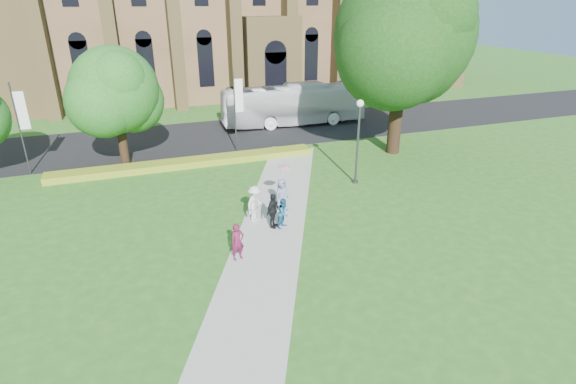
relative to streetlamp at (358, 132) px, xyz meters
name	(u,v)px	position (x,y,z in m)	size (l,w,h in m)	color
ground	(275,255)	(-7.50, -6.50, -3.30)	(160.00, 160.00, 0.00)	#2C5B1B
road	(200,137)	(-7.50, 13.50, -3.29)	(160.00, 10.00, 0.02)	black
footpath	(268,244)	(-7.50, -5.50, -3.28)	(3.20, 30.00, 0.04)	#B2B2A8
flower_hedge	(187,163)	(-9.50, 6.70, -3.07)	(18.00, 1.40, 0.45)	gold
streetlamp	(358,132)	(0.00, 0.00, 0.00)	(0.44, 0.44, 5.24)	#38383D
large_tree	(404,35)	(5.50, 4.50, 5.07)	(9.60, 9.60, 13.20)	#332114
street_tree_1	(115,90)	(-13.50, 8.00, 1.93)	(5.60, 5.60, 8.05)	#332114
banner_pole_0	(236,107)	(-5.39, 8.70, 0.09)	(0.70, 0.10, 6.00)	#38383D
banner_pole_1	(21,124)	(-19.39, 8.70, 0.09)	(0.70, 0.10, 6.00)	#38383D
tour_coach	(293,105)	(1.30, 14.73, -1.47)	(3.04, 12.99, 3.62)	white
pedestrian_0	(238,242)	(-9.14, -6.35, -2.40)	(0.62, 0.41, 1.71)	#5D1534
pedestrian_1	(284,213)	(-6.23, -4.17, -2.48)	(0.76, 0.59, 1.56)	#19587F
pedestrian_2	(255,204)	(-7.41, -3.01, -2.29)	(1.25, 0.72, 1.93)	silver
pedestrian_3	(273,211)	(-6.75, -3.99, -2.35)	(1.06, 0.44, 1.81)	black
pedestrian_4	(282,194)	(-5.64, -2.12, -2.38)	(0.85, 0.56, 1.75)	slate
parasol	(284,172)	(-5.46, -2.02, -1.18)	(0.75, 0.75, 0.66)	#DE9DAE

